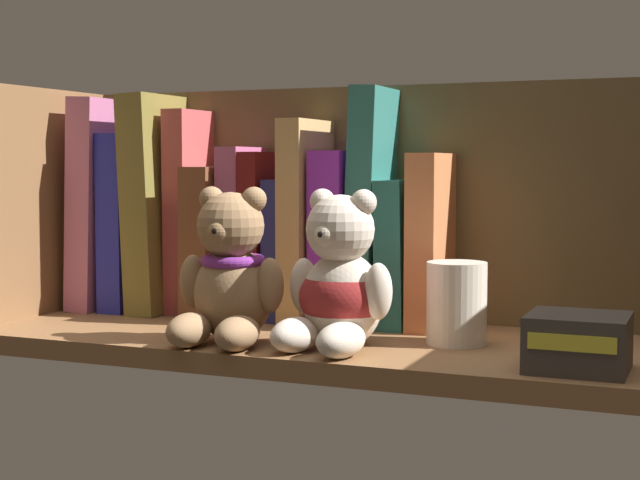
{
  "coord_description": "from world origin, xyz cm",
  "views": [
    {
      "loc": [
        33.45,
        -87.46,
        18.88
      ],
      "look_at": [
        -2.91,
        0.0,
        11.51
      ],
      "focal_mm": 54.07,
      "sensor_mm": 36.0,
      "label": 1
    }
  ],
  "objects_px": {
    "book_0": "(113,204)",
    "book_2": "(166,203)",
    "book_8": "(313,220)",
    "book_9": "(343,236)",
    "pillar_candle": "(457,303)",
    "book_1": "(139,221)",
    "small_product_box": "(578,342)",
    "teddy_bear_smaller": "(339,286)",
    "book_4": "(220,240)",
    "book_11": "(404,252)",
    "book_3": "(193,211)",
    "book_5": "(247,231)",
    "book_10": "(375,206)",
    "book_7": "(290,248)",
    "book_6": "(269,234)",
    "book_12": "(435,240)",
    "teddy_bear_larger": "(230,276)"
  },
  "relations": [
    {
      "from": "book_1",
      "to": "book_12",
      "type": "distance_m",
      "value": 0.36
    },
    {
      "from": "book_0",
      "to": "book_11",
      "type": "xyz_separation_m",
      "value": [
        0.36,
        0.0,
        -0.05
      ]
    },
    {
      "from": "book_4",
      "to": "pillar_candle",
      "type": "bearing_deg",
      "value": -16.65
    },
    {
      "from": "book_10",
      "to": "pillar_candle",
      "type": "height_order",
      "value": "book_10"
    },
    {
      "from": "book_8",
      "to": "book_7",
      "type": "bearing_deg",
      "value": 180.0
    },
    {
      "from": "book_4",
      "to": "book_11",
      "type": "height_order",
      "value": "book_4"
    },
    {
      "from": "book_5",
      "to": "book_10",
      "type": "relative_size",
      "value": 0.76
    },
    {
      "from": "book_10",
      "to": "teddy_bear_smaller",
      "type": "xyz_separation_m",
      "value": [
        0.02,
        -0.15,
        -0.07
      ]
    },
    {
      "from": "book_8",
      "to": "book_12",
      "type": "xyz_separation_m",
      "value": [
        0.14,
        0.0,
        -0.02
      ]
    },
    {
      "from": "book_11",
      "to": "teddy_bear_smaller",
      "type": "distance_m",
      "value": 0.15
    },
    {
      "from": "book_7",
      "to": "book_4",
      "type": "bearing_deg",
      "value": 180.0
    },
    {
      "from": "book_0",
      "to": "book_12",
      "type": "xyz_separation_m",
      "value": [
        0.4,
        0.0,
        -0.03
      ]
    },
    {
      "from": "book_8",
      "to": "pillar_candle",
      "type": "bearing_deg",
      "value": -25.97
    },
    {
      "from": "book_6",
      "to": "book_8",
      "type": "bearing_deg",
      "value": 0.0
    },
    {
      "from": "book_6",
      "to": "book_3",
      "type": "bearing_deg",
      "value": 180.0
    },
    {
      "from": "book_0",
      "to": "book_2",
      "type": "xyz_separation_m",
      "value": [
        0.07,
        0.0,
        0.0
      ]
    },
    {
      "from": "book_6",
      "to": "teddy_bear_larger",
      "type": "relative_size",
      "value": 1.23
    },
    {
      "from": "book_1",
      "to": "book_5",
      "type": "height_order",
      "value": "book_1"
    },
    {
      "from": "teddy_bear_smaller",
      "to": "book_2",
      "type": "bearing_deg",
      "value": 151.13
    },
    {
      "from": "book_5",
      "to": "book_6",
      "type": "height_order",
      "value": "book_5"
    },
    {
      "from": "book_1",
      "to": "book_5",
      "type": "xyz_separation_m",
      "value": [
        0.14,
        0.0,
        -0.01
      ]
    },
    {
      "from": "book_0",
      "to": "book_5",
      "type": "xyz_separation_m",
      "value": [
        0.18,
        0.0,
        -0.03
      ]
    },
    {
      "from": "book_5",
      "to": "book_6",
      "type": "relative_size",
      "value": 1.03
    },
    {
      "from": "book_8",
      "to": "book_9",
      "type": "distance_m",
      "value": 0.04
    },
    {
      "from": "book_0",
      "to": "book_3",
      "type": "distance_m",
      "value": 0.11
    },
    {
      "from": "book_1",
      "to": "book_3",
      "type": "height_order",
      "value": "book_3"
    },
    {
      "from": "book_1",
      "to": "book_3",
      "type": "distance_m",
      "value": 0.07
    },
    {
      "from": "book_3",
      "to": "book_11",
      "type": "height_order",
      "value": "book_3"
    },
    {
      "from": "book_4",
      "to": "pillar_candle",
      "type": "height_order",
      "value": "book_4"
    },
    {
      "from": "book_12",
      "to": "teddy_bear_larger",
      "type": "relative_size",
      "value": 1.22
    },
    {
      "from": "book_1",
      "to": "book_11",
      "type": "bearing_deg",
      "value": 0.0
    },
    {
      "from": "book_5",
      "to": "pillar_candle",
      "type": "height_order",
      "value": "book_5"
    },
    {
      "from": "book_11",
      "to": "pillar_candle",
      "type": "relative_size",
      "value": 1.97
    },
    {
      "from": "book_7",
      "to": "book_3",
      "type": "bearing_deg",
      "value": 180.0
    },
    {
      "from": "small_product_box",
      "to": "teddy_bear_smaller",
      "type": "bearing_deg",
      "value": 176.75
    },
    {
      "from": "book_3",
      "to": "book_12",
      "type": "bearing_deg",
      "value": 0.0
    },
    {
      "from": "teddy_bear_larger",
      "to": "book_3",
      "type": "bearing_deg",
      "value": 129.32
    },
    {
      "from": "small_product_box",
      "to": "book_7",
      "type": "bearing_deg",
      "value": 153.72
    },
    {
      "from": "book_5",
      "to": "book_6",
      "type": "xyz_separation_m",
      "value": [
        0.03,
        0.0,
        -0.0
      ]
    },
    {
      "from": "book_7",
      "to": "book_12",
      "type": "height_order",
      "value": "book_12"
    },
    {
      "from": "pillar_candle",
      "to": "book_1",
      "type": "bearing_deg",
      "value": 167.58
    },
    {
      "from": "book_11",
      "to": "book_12",
      "type": "distance_m",
      "value": 0.04
    },
    {
      "from": "book_11",
      "to": "small_product_box",
      "type": "distance_m",
      "value": 0.27
    },
    {
      "from": "book_2",
      "to": "book_8",
      "type": "height_order",
      "value": "book_2"
    },
    {
      "from": "book_6",
      "to": "teddy_bear_smaller",
      "type": "bearing_deg",
      "value": -46.65
    },
    {
      "from": "book_0",
      "to": "teddy_bear_larger",
      "type": "height_order",
      "value": "book_0"
    },
    {
      "from": "book_0",
      "to": "book_5",
      "type": "distance_m",
      "value": 0.18
    },
    {
      "from": "book_8",
      "to": "book_9",
      "type": "relative_size",
      "value": 1.18
    },
    {
      "from": "book_0",
      "to": "small_product_box",
      "type": "xyz_separation_m",
      "value": [
        0.57,
        -0.17,
        -0.1
      ]
    },
    {
      "from": "book_9",
      "to": "book_11",
      "type": "relative_size",
      "value": 1.2
    }
  ]
}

